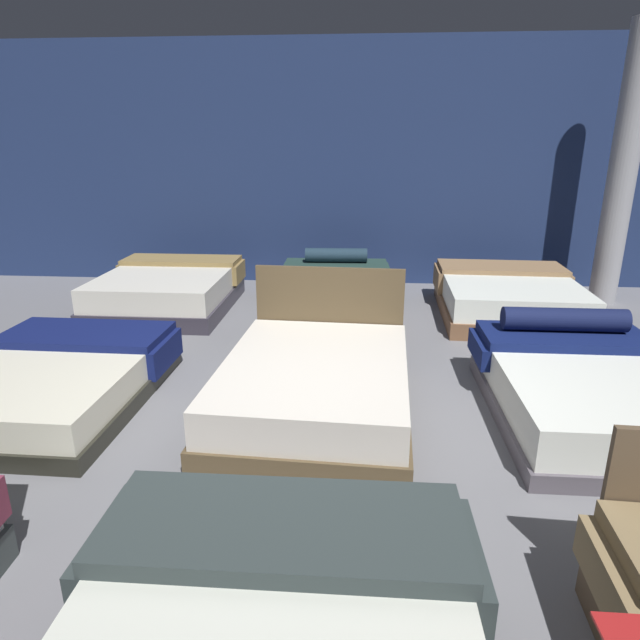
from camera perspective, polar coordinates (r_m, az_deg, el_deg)
The scene contains 9 objects.
ground_plane at distance 4.18m, azimuth -0.58°, elevation -12.16°, with size 18.00×18.00×0.02m, color slate.
showroom_back_wall at distance 8.38m, azimuth 2.31°, elevation 15.73°, with size 18.00×0.06×3.50m, color navy.
bed_3 at distance 5.11m, azimuth -25.83°, elevation -5.65°, with size 1.57×2.02×0.44m.
bed_4 at distance 4.43m, azimuth -0.43°, elevation -6.74°, with size 1.59×2.08×0.99m.
bed_5 at distance 4.83m, azimuth 25.95°, elevation -6.50°, with size 1.52×2.01×0.71m.
bed_6 at distance 7.41m, azimuth -15.52°, elevation 3.02°, with size 1.67×1.95×0.55m.
bed_7 at distance 7.05m, azimuth 1.60°, elevation 2.79°, with size 1.54×2.19×0.69m.
bed_8 at distance 7.25m, azimuth 18.99°, elevation 2.29°, with size 1.73×2.02×0.53m.
support_pillar at distance 8.19m, azimuth 29.01°, elevation 13.50°, with size 0.35×0.35×3.50m, color #99999E.
Camera 1 is at (0.32, -3.60, 2.10)m, focal length 30.72 mm.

